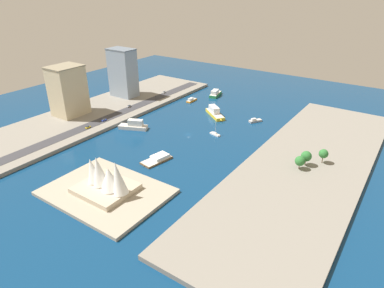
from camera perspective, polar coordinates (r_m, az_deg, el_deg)
ground_plane at (r=264.43m, az=-0.60°, el=1.64°), size 440.00×440.00×0.00m
quay_west at (r=229.27m, az=18.74°, el=-3.57°), size 70.00×240.00×2.68m
quay_east at (r=322.21m, az=-14.27°, el=5.67°), size 70.00×240.00×2.68m
peninsula_point at (r=199.02m, az=-14.26°, el=-7.85°), size 66.96×49.67×2.00m
road_strip at (r=307.75m, az=-11.79°, el=5.25°), size 10.95×228.00×0.15m
barge_flat_brown at (r=227.11m, az=-5.78°, el=-2.47°), size 13.13×22.45×3.42m
ferry_yellow_fast at (r=301.35m, az=3.85°, el=5.34°), size 26.45×22.98×7.96m
ferry_white_commuter at (r=277.14m, az=-9.80°, el=3.09°), size 24.91×16.03×8.03m
sailboat_small_white at (r=263.48m, az=3.91°, el=1.68°), size 9.93×4.90×10.43m
yacht_sleek_gray at (r=292.37m, az=10.62°, el=3.90°), size 9.29×12.02×3.43m
water_taxi_orange at (r=337.68m, az=-0.09°, el=7.42°), size 4.69×14.24×3.63m
ferry_green_doubledeck at (r=354.55m, az=3.96°, el=8.49°), size 11.58×22.77×6.69m
tower_tall_glass at (r=347.20m, az=-11.57°, el=11.68°), size 26.59×17.21×46.70m
office_block_beige at (r=309.39m, az=-20.18°, el=8.43°), size 22.57×26.86×42.21m
hatchback_blue at (r=291.63m, az=-14.63°, el=3.94°), size 2.05×4.31×1.56m
sedan_silver at (r=318.93m, az=-10.56°, el=6.28°), size 1.87×4.65×1.72m
taxi_yellow_cab at (r=280.86m, az=-17.14°, el=2.74°), size 2.22×4.50×1.60m
van_white at (r=355.69m, az=-4.71°, el=8.69°), size 2.12×4.33×1.47m
traffic_light_waterfront at (r=328.22m, az=-6.15°, el=7.76°), size 0.36×0.36×6.50m
opera_landmark at (r=193.83m, az=-14.36°, el=-5.80°), size 32.06×27.22×22.08m
park_tree_cluster at (r=224.39m, az=19.14°, el=-2.09°), size 15.75×22.34×9.81m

